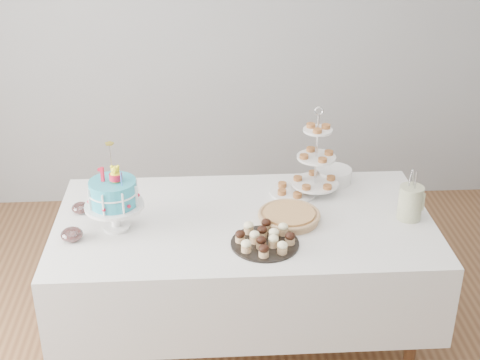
{
  "coord_description": "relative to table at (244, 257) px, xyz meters",
  "views": [
    {
      "loc": [
        -0.19,
        -2.64,
        2.47
      ],
      "look_at": [
        -0.02,
        0.3,
        0.99
      ],
      "focal_mm": 50.0,
      "sensor_mm": 36.0,
      "label": 1
    }
  ],
  "objects": [
    {
      "name": "walls",
      "position": [
        0.0,
        -0.3,
        0.81
      ],
      "size": [
        5.04,
        4.04,
        2.7
      ],
      "color": "#929497",
      "rests_on": "floor"
    },
    {
      "name": "table",
      "position": [
        0.0,
        0.0,
        0.0
      ],
      "size": [
        1.92,
        1.02,
        0.77
      ],
      "color": "silver",
      "rests_on": "floor"
    },
    {
      "name": "birthday_cake",
      "position": [
        -0.64,
        -0.05,
        0.35
      ],
      "size": [
        0.29,
        0.29,
        0.45
      ],
      "rotation": [
        0.0,
        0.0,
        -0.29
      ],
      "color": "white",
      "rests_on": "table"
    },
    {
      "name": "cupcake_tray",
      "position": [
        0.08,
        -0.25,
        0.26
      ],
      "size": [
        0.33,
        0.33,
        0.07
      ],
      "color": "black",
      "rests_on": "table"
    },
    {
      "name": "pie",
      "position": [
        0.23,
        -0.03,
        0.26
      ],
      "size": [
        0.32,
        0.32,
        0.05
      ],
      "color": "tan",
      "rests_on": "table"
    },
    {
      "name": "tiered_stand",
      "position": [
        0.41,
        0.28,
        0.44
      ],
      "size": [
        0.26,
        0.26,
        0.5
      ],
      "color": "silver",
      "rests_on": "table"
    },
    {
      "name": "plate_stack",
      "position": [
        0.54,
        0.4,
        0.27
      ],
      "size": [
        0.2,
        0.2,
        0.08
      ],
      "color": "white",
      "rests_on": "table"
    },
    {
      "name": "pastry_plate",
      "position": [
        0.29,
        0.27,
        0.24
      ],
      "size": [
        0.26,
        0.26,
        0.04
      ],
      "color": "white",
      "rests_on": "table"
    },
    {
      "name": "jam_bowl_a",
      "position": [
        -0.84,
        -0.15,
        0.26
      ],
      "size": [
        0.11,
        0.11,
        0.06
      ],
      "color": "silver",
      "rests_on": "table"
    },
    {
      "name": "jam_bowl_b",
      "position": [
        -0.84,
        0.12,
        0.25
      ],
      "size": [
        0.09,
        0.09,
        0.05
      ],
      "color": "silver",
      "rests_on": "table"
    },
    {
      "name": "utensil_pitcher",
      "position": [
        0.84,
        -0.04,
        0.32
      ],
      "size": [
        0.13,
        0.12,
        0.27
      ],
      "rotation": [
        0.0,
        0.0,
        -0.38
      ],
      "color": "beige",
      "rests_on": "table"
    }
  ]
}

